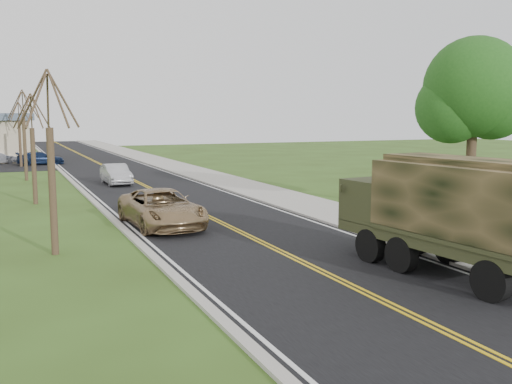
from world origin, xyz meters
TOP-DOWN VIEW (x-y plane):
  - ground at (0.00, 0.00)m, footprint 160.00×160.00m
  - road at (0.00, 40.00)m, footprint 8.00×120.00m
  - curb_right at (4.15, 40.00)m, footprint 0.30×120.00m
  - sidewalk_right at (5.90, 40.00)m, footprint 3.20×120.00m
  - curb_left at (-4.15, 40.00)m, footprint 0.30×120.00m
  - leafy_tree at (11.00, 10.01)m, footprint 4.83×4.50m
  - bare_tree_a at (-7.00, 10.00)m, footprint 1.93×2.26m
  - bare_tree_b at (-7.00, 22.00)m, footprint 1.83×2.14m
  - bare_tree_c at (-7.00, 34.00)m, footprint 2.04×2.39m
  - bare_tree_d at (-7.00, 46.00)m, footprint 1.88×2.20m
  - military_truck at (3.22, 2.85)m, footprint 3.07×7.06m
  - suv_champagne at (-2.52, 13.27)m, footprint 2.83×5.69m
  - sedan_silver at (-1.57, 29.00)m, footprint 1.56×4.18m
  - lot_car_navy at (-5.26, 47.70)m, footprint 4.34×1.92m

SIDE VIEW (x-z plane):
  - ground at x=0.00m, z-range 0.00..0.00m
  - road at x=0.00m, z-range 0.00..0.01m
  - sidewalk_right at x=5.90m, z-range 0.00..0.10m
  - curb_left at x=-4.15m, z-range 0.00..0.10m
  - curb_right at x=4.15m, z-range 0.00..0.12m
  - lot_car_navy at x=-5.26m, z-range 0.00..1.24m
  - sedan_silver at x=-1.57m, z-range 0.00..1.36m
  - suv_champagne at x=-2.52m, z-range 0.00..1.55m
  - military_truck at x=3.22m, z-range 0.25..3.67m
  - bare_tree_b at x=-7.00m, z-range -0.39..5.34m
  - bare_tree_d at x=-7.00m, z-range -0.40..5.50m
  - bare_tree_a at x=-7.00m, z-range -0.41..5.66m
  - bare_tree_c at x=-7.00m, z-range -0.44..5.99m
  - leafy_tree at x=11.00m, z-range 1.44..9.54m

